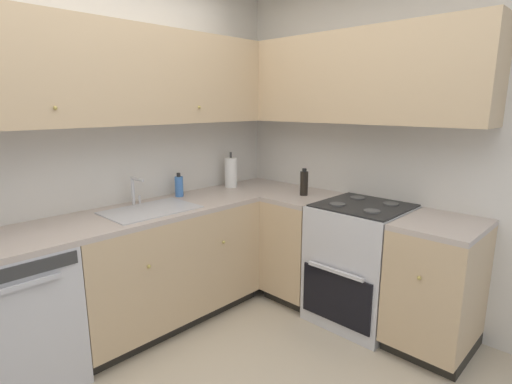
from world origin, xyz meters
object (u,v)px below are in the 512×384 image
soap_bottle (179,186)px  oil_bottle (304,183)px  paper_towel_roll (231,172)px  dishwasher (12,318)px  oven_range (360,262)px

soap_bottle → oil_bottle: (0.73, -0.69, 0.02)m
paper_towel_roll → dishwasher: bearing=-175.0°
dishwasher → oven_range: 2.29m
oil_bottle → dishwasher: bearing=165.8°
oven_range → oil_bottle: 0.75m
oven_range → soap_bottle: (-0.75, 1.22, 0.52)m
soap_bottle → paper_towel_roll: 0.55m
paper_towel_roll → oil_bottle: size_ratio=1.47×
oven_range → soap_bottle: 1.52m
dishwasher → paper_towel_roll: paper_towel_roll is taller
dishwasher → soap_bottle: soap_bottle is taller
oven_range → soap_bottle: size_ratio=5.44×
oven_range → paper_towel_roll: 1.34m
paper_towel_roll → oven_range: bearing=-80.4°
soap_bottle → oil_bottle: oil_bottle is taller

